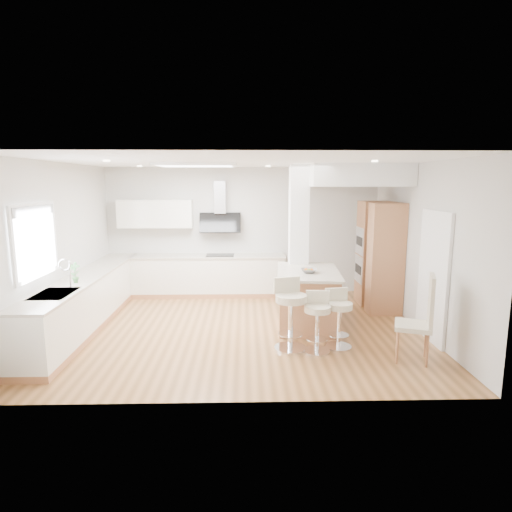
{
  "coord_description": "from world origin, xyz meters",
  "views": [
    {
      "loc": [
        0.05,
        -7.02,
        2.47
      ],
      "look_at": [
        0.24,
        0.4,
        1.19
      ],
      "focal_mm": 30.0,
      "sensor_mm": 36.0,
      "label": 1
    }
  ],
  "objects_px": {
    "bar_stool_a": "(290,310)",
    "dining_chair": "(422,316)",
    "peninsula": "(308,297)",
    "bar_stool_b": "(317,319)",
    "bar_stool_c": "(339,315)"
  },
  "relations": [
    {
      "from": "bar_stool_a",
      "to": "dining_chair",
      "type": "bearing_deg",
      "value": -32.88
    },
    {
      "from": "peninsula",
      "to": "bar_stool_a",
      "type": "relative_size",
      "value": 1.56
    },
    {
      "from": "dining_chair",
      "to": "bar_stool_b",
      "type": "bearing_deg",
      "value": -175.42
    },
    {
      "from": "peninsula",
      "to": "bar_stool_a",
      "type": "height_order",
      "value": "bar_stool_a"
    },
    {
      "from": "peninsula",
      "to": "bar_stool_b",
      "type": "relative_size",
      "value": 1.87
    },
    {
      "from": "bar_stool_c",
      "to": "dining_chair",
      "type": "bearing_deg",
      "value": -36.58
    },
    {
      "from": "peninsula",
      "to": "bar_stool_c",
      "type": "xyz_separation_m",
      "value": [
        0.31,
        -1.07,
        0.01
      ]
    },
    {
      "from": "peninsula",
      "to": "bar_stool_a",
      "type": "xyz_separation_m",
      "value": [
        -0.42,
        -1.11,
        0.11
      ]
    },
    {
      "from": "bar_stool_a",
      "to": "bar_stool_c",
      "type": "bearing_deg",
      "value": -14.02
    },
    {
      "from": "bar_stool_b",
      "to": "bar_stool_c",
      "type": "bearing_deg",
      "value": 32.93
    },
    {
      "from": "bar_stool_c",
      "to": "bar_stool_b",
      "type": "bearing_deg",
      "value": -164.71
    },
    {
      "from": "bar_stool_c",
      "to": "dining_chair",
      "type": "distance_m",
      "value": 1.17
    },
    {
      "from": "peninsula",
      "to": "bar_stool_c",
      "type": "height_order",
      "value": "peninsula"
    },
    {
      "from": "bar_stool_a",
      "to": "bar_stool_b",
      "type": "bearing_deg",
      "value": -34.2
    },
    {
      "from": "bar_stool_a",
      "to": "peninsula",
      "type": "bearing_deg",
      "value": 52.06
    }
  ]
}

